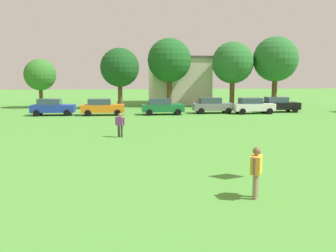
{
  "coord_description": "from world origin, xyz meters",
  "views": [
    {
      "loc": [
        1.92,
        -1.7,
        3.99
      ],
      "look_at": [
        3.2,
        8.89,
        2.54
      ],
      "focal_mm": 39.48,
      "sensor_mm": 36.0,
      "label": 1
    }
  ],
  "objects_px": {
    "parked_car_orange_1": "(102,107)",
    "tree_right": "(233,63)",
    "adult_bystander": "(256,168)",
    "parked_car_green_2": "(162,106)",
    "bystander_near_trees": "(120,123)",
    "tree_center_left": "(120,68)",
    "tree_left": "(40,75)",
    "tree_center_right": "(169,60)",
    "parked_car_blue_0": "(52,107)",
    "tree_far_right": "(276,59)",
    "parked_car_white_4": "(253,106)",
    "parked_car_gray_3": "(212,105)",
    "parked_car_black_5": "(278,104)"
  },
  "relations": [
    {
      "from": "parked_car_black_5",
      "to": "tree_left",
      "type": "bearing_deg",
      "value": 161.85
    },
    {
      "from": "tree_far_right",
      "to": "parked_car_white_4",
      "type": "bearing_deg",
      "value": -124.56
    },
    {
      "from": "parked_car_black_5",
      "to": "parked_car_gray_3",
      "type": "bearing_deg",
      "value": -177.74
    },
    {
      "from": "bystander_near_trees",
      "to": "parked_car_blue_0",
      "type": "relative_size",
      "value": 0.37
    },
    {
      "from": "bystander_near_trees",
      "to": "tree_center_left",
      "type": "distance_m",
      "value": 22.07
    },
    {
      "from": "adult_bystander",
      "to": "tree_right",
      "type": "xyz_separation_m",
      "value": [
        9.82,
        35.65,
        4.63
      ]
    },
    {
      "from": "parked_car_gray_3",
      "to": "tree_center_right",
      "type": "height_order",
      "value": "tree_center_right"
    },
    {
      "from": "adult_bystander",
      "to": "parked_car_blue_0",
      "type": "distance_m",
      "value": 29.51
    },
    {
      "from": "parked_car_orange_1",
      "to": "parked_car_green_2",
      "type": "bearing_deg",
      "value": -1.22
    },
    {
      "from": "tree_center_right",
      "to": "parked_car_blue_0",
      "type": "bearing_deg",
      "value": -143.51
    },
    {
      "from": "tree_far_right",
      "to": "parked_car_gray_3",
      "type": "bearing_deg",
      "value": -142.42
    },
    {
      "from": "parked_car_white_4",
      "to": "tree_far_right",
      "type": "relative_size",
      "value": 0.48
    },
    {
      "from": "bystander_near_trees",
      "to": "tree_right",
      "type": "relative_size",
      "value": 0.19
    },
    {
      "from": "tree_left",
      "to": "tree_right",
      "type": "xyz_separation_m",
      "value": [
        24.35,
        -0.95,
        1.54
      ]
    },
    {
      "from": "parked_car_orange_1",
      "to": "parked_car_black_5",
      "type": "relative_size",
      "value": 1.0
    },
    {
      "from": "bystander_near_trees",
      "to": "parked_car_white_4",
      "type": "height_order",
      "value": "parked_car_white_4"
    },
    {
      "from": "tree_center_left",
      "to": "parked_car_gray_3",
      "type": "bearing_deg",
      "value": -36.06
    },
    {
      "from": "parked_car_orange_1",
      "to": "tree_left",
      "type": "bearing_deg",
      "value": 129.32
    },
    {
      "from": "bystander_near_trees",
      "to": "parked_car_green_2",
      "type": "bearing_deg",
      "value": 106.3
    },
    {
      "from": "bystander_near_trees",
      "to": "tree_center_left",
      "type": "height_order",
      "value": "tree_center_left"
    },
    {
      "from": "parked_car_blue_0",
      "to": "parked_car_orange_1",
      "type": "xyz_separation_m",
      "value": [
        5.02,
        -0.49,
        0.0
      ]
    },
    {
      "from": "parked_car_orange_1",
      "to": "tree_right",
      "type": "bearing_deg",
      "value": 28.81
    },
    {
      "from": "adult_bystander",
      "to": "parked_car_gray_3",
      "type": "distance_m",
      "value": 27.85
    },
    {
      "from": "parked_car_white_4",
      "to": "adult_bystander",
      "type": "bearing_deg",
      "value": -109.45
    },
    {
      "from": "parked_car_black_5",
      "to": "tree_center_left",
      "type": "bearing_deg",
      "value": 158.45
    },
    {
      "from": "parked_car_blue_0",
      "to": "tree_right",
      "type": "bearing_deg",
      "value": 21.67
    },
    {
      "from": "parked_car_orange_1",
      "to": "tree_center_left",
      "type": "height_order",
      "value": "tree_center_left"
    },
    {
      "from": "adult_bystander",
      "to": "tree_far_right",
      "type": "height_order",
      "value": "tree_far_right"
    },
    {
      "from": "adult_bystander",
      "to": "parked_car_green_2",
      "type": "xyz_separation_m",
      "value": [
        -0.32,
        26.58,
        -0.16
      ]
    },
    {
      "from": "adult_bystander",
      "to": "tree_far_right",
      "type": "xyz_separation_m",
      "value": [
        15.39,
        35.22,
        5.09
      ]
    },
    {
      "from": "adult_bystander",
      "to": "bystander_near_trees",
      "type": "xyz_separation_m",
      "value": [
        -4.5,
        12.82,
        -0.08
      ]
    },
    {
      "from": "parked_car_green_2",
      "to": "tree_far_right",
      "type": "xyz_separation_m",
      "value": [
        15.72,
        8.64,
        5.25
      ]
    },
    {
      "from": "parked_car_orange_1",
      "to": "tree_left",
      "type": "xyz_separation_m",
      "value": [
        -8.1,
        9.88,
        3.25
      ]
    },
    {
      "from": "adult_bystander",
      "to": "tree_right",
      "type": "distance_m",
      "value": 37.26
    },
    {
      "from": "parked_car_blue_0",
      "to": "tree_center_left",
      "type": "distance_m",
      "value": 10.81
    },
    {
      "from": "tree_center_right",
      "to": "tree_right",
      "type": "distance_m",
      "value": 8.19
    },
    {
      "from": "tree_left",
      "to": "tree_center_right",
      "type": "bearing_deg",
      "value": 1.26
    },
    {
      "from": "adult_bystander",
      "to": "tree_center_left",
      "type": "xyz_separation_m",
      "value": [
        -4.66,
        34.52,
        3.96
      ]
    },
    {
      "from": "tree_center_left",
      "to": "tree_far_right",
      "type": "relative_size",
      "value": 0.82
    },
    {
      "from": "parked_car_blue_0",
      "to": "tree_far_right",
      "type": "height_order",
      "value": "tree_far_right"
    },
    {
      "from": "tree_center_left",
      "to": "tree_left",
      "type": "bearing_deg",
      "value": 168.17
    },
    {
      "from": "bystander_near_trees",
      "to": "tree_center_right",
      "type": "distance_m",
      "value": 25.42
    },
    {
      "from": "parked_car_green_2",
      "to": "tree_center_right",
      "type": "bearing_deg",
      "value": 78.77
    },
    {
      "from": "bystander_near_trees",
      "to": "parked_car_white_4",
      "type": "xyz_separation_m",
      "value": [
        13.83,
        13.6,
        -0.08
      ]
    },
    {
      "from": "tree_left",
      "to": "parked_car_black_5",
      "type": "bearing_deg",
      "value": -18.15
    },
    {
      "from": "parked_car_green_2",
      "to": "tree_center_right",
      "type": "relative_size",
      "value": 0.49
    },
    {
      "from": "adult_bystander",
      "to": "tree_left",
      "type": "distance_m",
      "value": 39.49
    },
    {
      "from": "tree_right",
      "to": "parked_car_green_2",
      "type": "bearing_deg",
      "value": -138.2
    },
    {
      "from": "tree_center_right",
      "to": "tree_far_right",
      "type": "relative_size",
      "value": 0.98
    },
    {
      "from": "tree_left",
      "to": "tree_center_left",
      "type": "height_order",
      "value": "tree_center_left"
    }
  ]
}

